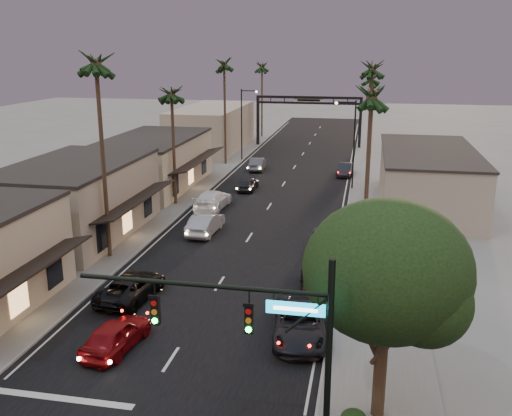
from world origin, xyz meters
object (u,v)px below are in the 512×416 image
at_px(traffic_signal, 270,334).
at_px(curbside_near, 300,323).
at_px(streetlight_left, 244,119).
at_px(palm_ra, 372,91).
at_px(palm_lc, 171,89).
at_px(palm_far, 262,64).
at_px(streetlight_right, 351,137).
at_px(palm_rc, 371,76).
at_px(oncoming_silver, 205,223).
at_px(arch, 309,108).
at_px(palm_lb, 95,58).
at_px(oncoming_red, 116,335).
at_px(oncoming_pickup, 131,287).
at_px(palm_rb, 373,65).
at_px(curbside_black, 318,281).
at_px(palm_ld, 224,61).
at_px(corner_tree, 389,276).

height_order(traffic_signal, curbside_near, traffic_signal).
relative_size(streetlight_left, palm_ra, 0.68).
bearing_deg(palm_lc, palm_far, 89.59).
xyz_separation_m(streetlight_right, streetlight_left, (-13.84, 13.00, 0.00)).
bearing_deg(streetlight_left, palm_rc, 21.14).
height_order(traffic_signal, oncoming_silver, traffic_signal).
relative_size(arch, palm_lb, 1.00).
distance_m(oncoming_red, oncoming_pickup, 5.72).
height_order(palm_rb, curbside_black, palm_rb).
relative_size(streetlight_right, oncoming_red, 2.02).
height_order(traffic_signal, streetlight_left, streetlight_left).
relative_size(palm_lb, oncoming_silver, 3.08).
height_order(streetlight_right, palm_rb, palm_rb).
distance_m(streetlight_right, palm_rb, 7.35).
bearing_deg(palm_rb, palm_lb, -128.02).
distance_m(palm_ra, curbside_black, 12.19).
distance_m(streetlight_right, palm_ra, 21.94).
distance_m(palm_ld, curbside_black, 40.78).
distance_m(traffic_signal, palm_ra, 21.19).
xyz_separation_m(corner_tree, oncoming_red, (-12.35, 2.99, -5.22)).
bearing_deg(corner_tree, curbside_black, 106.91).
distance_m(palm_ra, oncoming_red, 20.73).
relative_size(traffic_signal, curbside_near, 1.51).
xyz_separation_m(arch, oncoming_red, (-2.88, -59.56, -4.77)).
bearing_deg(oncoming_red, palm_lc, -70.37).
bearing_deg(palm_rb, curbside_black, -95.80).
distance_m(corner_tree, arch, 63.26).
xyz_separation_m(streetlight_left, oncoming_red, (4.04, -47.56, -4.57)).
bearing_deg(palm_lc, curbside_near, -57.93).
relative_size(oncoming_red, curbside_near, 0.79).
relative_size(arch, palm_ra, 1.15).
relative_size(streetlight_left, palm_far, 0.68).
bearing_deg(traffic_signal, streetlight_left, 103.14).
bearing_deg(oncoming_silver, curbside_near, 123.91).
xyz_separation_m(palm_lc, palm_rc, (17.20, 28.00, 0.00)).
bearing_deg(streetlight_right, corner_tree, -86.11).
xyz_separation_m(palm_ld, curbside_near, (14.24, -41.73, -11.63)).
xyz_separation_m(streetlight_right, palm_ra, (1.68, -21.00, 6.11)).
relative_size(arch, oncoming_pickup, 2.88).
relative_size(palm_far, oncoming_red, 2.97).
distance_m(corner_tree, oncoming_red, 13.74).
height_order(oncoming_pickup, oncoming_silver, oncoming_silver).
xyz_separation_m(arch, oncoming_silver, (-3.54, -41.67, -4.72)).
xyz_separation_m(streetlight_left, oncoming_silver, (3.38, -29.68, -4.52)).
xyz_separation_m(corner_tree, curbside_near, (-3.83, 5.82, -5.20)).
bearing_deg(traffic_signal, palm_far, 100.70).
height_order(palm_lb, oncoming_silver, palm_lb).
relative_size(arch, palm_far, 1.15).
relative_size(streetlight_left, palm_rc, 0.74).
relative_size(arch, oncoming_silver, 3.08).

